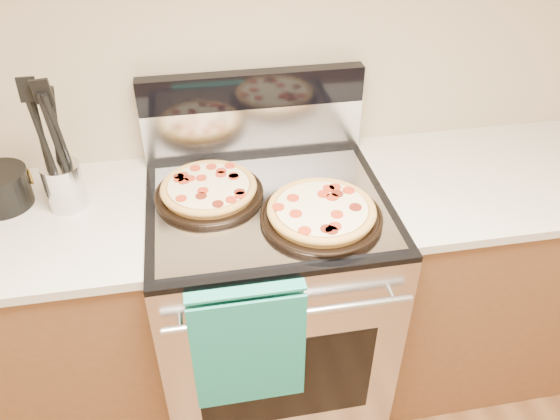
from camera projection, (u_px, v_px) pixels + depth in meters
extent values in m
plane|color=tan|center=(249.00, 28.00, 1.74)|extent=(4.00, 0.00, 4.00)
cube|color=#B7B7BC|center=(270.00, 304.00, 2.00)|extent=(0.76, 0.68, 0.90)
cube|color=black|center=(287.00, 381.00, 1.74)|extent=(0.56, 0.01, 0.40)
cube|color=black|center=(268.00, 203.00, 1.73)|extent=(0.76, 0.68, 0.02)
cube|color=silver|center=(253.00, 129.00, 1.91)|extent=(0.76, 0.06, 0.18)
cube|color=black|center=(252.00, 89.00, 1.82)|extent=(0.76, 0.06, 0.12)
cylinder|color=silver|center=(290.00, 315.00, 1.50)|extent=(0.70, 0.03, 0.03)
cube|color=gray|center=(270.00, 205.00, 1.69)|extent=(0.70, 0.55, 0.01)
cube|color=brown|center=(20.00, 333.00, 1.91)|extent=(1.00, 0.62, 0.88)
cube|color=brown|center=(488.00, 272.00, 2.16)|extent=(1.00, 0.62, 0.88)
cube|color=beige|center=(518.00, 175.00, 1.88)|extent=(1.02, 0.64, 0.03)
cylinder|color=silver|center=(65.00, 186.00, 1.68)|extent=(0.12, 0.12, 0.15)
cylinder|color=black|center=(0.00, 190.00, 1.69)|extent=(0.23, 0.23, 0.11)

